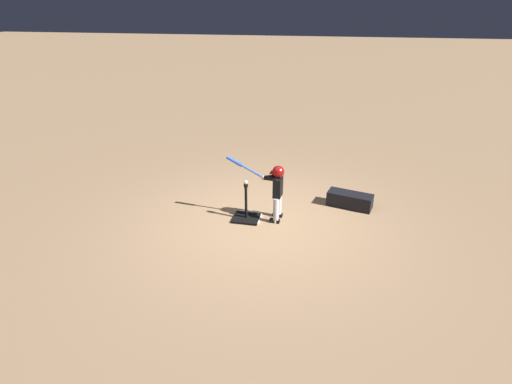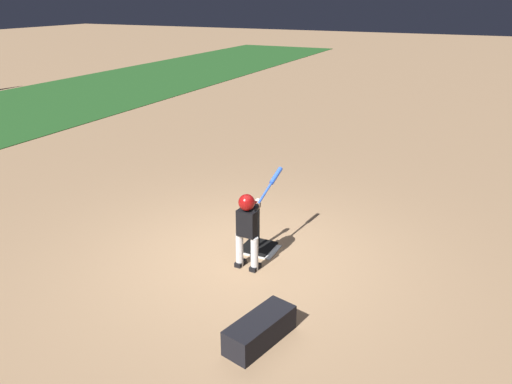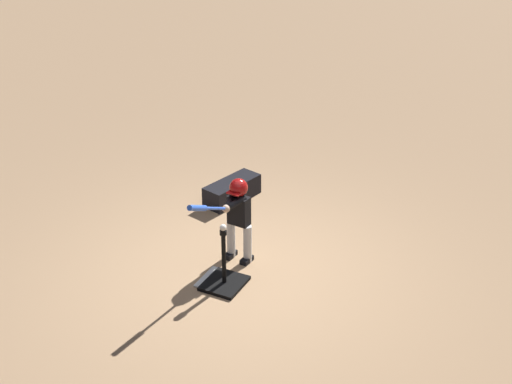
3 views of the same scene
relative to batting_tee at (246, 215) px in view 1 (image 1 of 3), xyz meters
The scene contains 6 objects.
ground_plane 0.33m from the batting_tee, behind, with size 90.00×90.00×0.00m, color tan.
home_plate 0.11m from the batting_tee, 115.05° to the right, with size 0.44×0.44×0.02m, color white.
batting_tee is the anchor object (origin of this frame).
batter_child 0.77m from the batting_tee, 168.26° to the right, with size 1.05×0.33×1.14m.
baseball 0.65m from the batting_tee, 90.00° to the left, with size 0.07×0.07×0.07m, color white.
equipment_bag 2.04m from the batting_tee, 154.15° to the right, with size 0.84×0.32×0.28m, color black.
Camera 1 is at (-1.15, 6.11, 3.55)m, focal length 28.00 mm.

